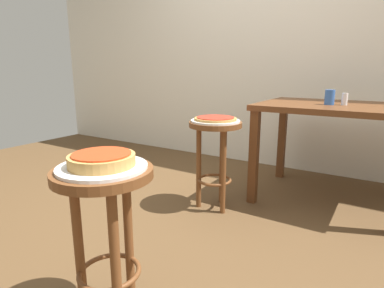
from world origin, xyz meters
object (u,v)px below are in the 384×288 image
object	(u,v)px
pizza_foreground	(102,159)
condiment_shaker	(345,99)
stool_middle	(215,145)
pizza_middle	(215,119)
dining_table	(331,119)
cup_near_edge	(330,97)
serving_plate_middle	(215,121)
stool_foreground	(105,211)
serving_plate_foreground	(102,167)

from	to	relation	value
pizza_foreground	condiment_shaker	world-z (taller)	condiment_shaker
pizza_foreground	stool_middle	size ratio (longest dim) A/B	0.38
pizza_middle	dining_table	world-z (taller)	dining_table
pizza_middle	cup_near_edge	bearing A→B (deg)	38.71
serving_plate_middle	dining_table	xyz separation A→B (m)	(0.65, 0.57, -0.01)
pizza_foreground	cup_near_edge	world-z (taller)	cup_near_edge
dining_table	cup_near_edge	world-z (taller)	cup_near_edge
stool_middle	condiment_shaker	size ratio (longest dim) A/B	7.52
pizza_foreground	stool_foreground	bearing A→B (deg)	-75.96
pizza_middle	cup_near_edge	distance (m)	0.82
dining_table	condiment_shaker	distance (m)	0.17
stool_foreground	dining_table	distance (m)	1.79
serving_plate_foreground	pizza_foreground	world-z (taller)	pizza_foreground
serving_plate_foreground	stool_foreground	bearing A→B (deg)	0.00
pizza_foreground	condiment_shaker	distance (m)	1.77
stool_foreground	serving_plate_foreground	bearing A→B (deg)	0.00
condiment_shaker	stool_middle	bearing A→B (deg)	-143.74
stool_foreground	pizza_foreground	xyz separation A→B (m)	(-0.00, 0.00, 0.20)
stool_foreground	serving_plate_middle	xyz separation A→B (m)	(-0.16, 1.14, 0.17)
serving_plate_middle	pizza_middle	xyz separation A→B (m)	(0.00, -0.00, 0.02)
stool_foreground	dining_table	bearing A→B (deg)	74.04
pizza_middle	condiment_shaker	xyz separation A→B (m)	(0.72, 0.53, 0.13)
stool_foreground	dining_table	world-z (taller)	dining_table
cup_near_edge	condiment_shaker	distance (m)	0.10
serving_plate_foreground	cup_near_edge	bearing A→B (deg)	73.92
stool_middle	dining_table	xyz separation A→B (m)	(0.65, 0.57, 0.16)
serving_plate_middle	cup_near_edge	distance (m)	0.82
stool_foreground	condiment_shaker	size ratio (longest dim) A/B	7.52
stool_foreground	pizza_middle	size ratio (longest dim) A/B	2.16
serving_plate_foreground	condiment_shaker	distance (m)	1.78
serving_plate_foreground	condiment_shaker	world-z (taller)	condiment_shaker
stool_foreground	stool_middle	bearing A→B (deg)	97.72
pizza_foreground	pizza_middle	xyz separation A→B (m)	(-0.16, 1.14, -0.01)
serving_plate_foreground	condiment_shaker	size ratio (longest dim) A/B	3.86
pizza_foreground	pizza_middle	bearing A→B (deg)	97.72
serving_plate_middle	pizza_foreground	bearing A→B (deg)	-82.28
pizza_foreground	stool_middle	xyz separation A→B (m)	(-0.16, 1.14, -0.20)
serving_plate_foreground	pizza_foreground	distance (m)	0.03
pizza_middle	dining_table	size ratio (longest dim) A/B	0.29
serving_plate_foreground	pizza_middle	size ratio (longest dim) A/B	1.11
stool_foreground	serving_plate_foreground	distance (m)	0.17
pizza_middle	pizza_foreground	bearing A→B (deg)	-82.28
serving_plate_middle	condiment_shaker	bearing A→B (deg)	36.26
dining_table	condiment_shaker	xyz separation A→B (m)	(0.08, -0.04, 0.15)
cup_near_edge	condiment_shaker	bearing A→B (deg)	15.28
stool_middle	serving_plate_foreground	bearing A→B (deg)	-82.28
pizza_middle	serving_plate_foreground	bearing A→B (deg)	-82.28
serving_plate_foreground	cup_near_edge	world-z (taller)	cup_near_edge
pizza_foreground	pizza_middle	size ratio (longest dim) A/B	0.82
stool_middle	cup_near_edge	size ratio (longest dim) A/B	6.00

